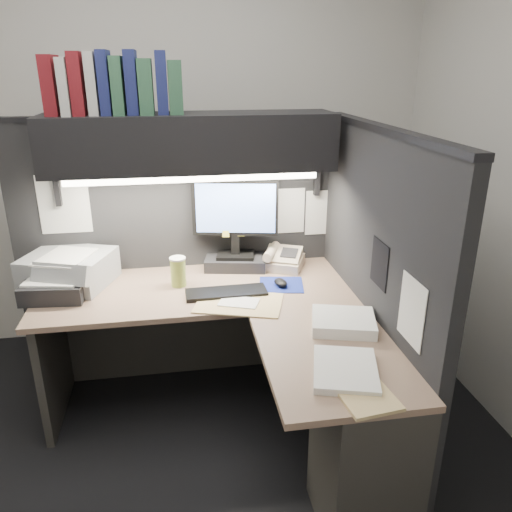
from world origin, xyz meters
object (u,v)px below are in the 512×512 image
object	(u,v)px
keyboard	(226,292)
telephone	(283,260)
coffee_cup	(178,272)
notebook_stack	(56,288)
printer	(69,269)
desk	(271,385)
monitor	(235,234)
overhead_shelf	(191,142)

from	to	relation	value
keyboard	telephone	distance (m)	0.51
coffee_cup	notebook_stack	distance (m)	0.65
coffee_cup	printer	world-z (taller)	printer
coffee_cup	telephone	bearing A→B (deg)	15.35
desk	monitor	size ratio (longest dim) A/B	3.12
desk	printer	bearing A→B (deg)	144.05
overhead_shelf	printer	size ratio (longest dim) A/B	3.52
desk	notebook_stack	bearing A→B (deg)	151.63
desk	notebook_stack	xyz separation A→B (m)	(-1.06, 0.57, 0.33)
overhead_shelf	printer	distance (m)	0.99
printer	notebook_stack	world-z (taller)	printer
overhead_shelf	coffee_cup	world-z (taller)	overhead_shelf
overhead_shelf	notebook_stack	bearing A→B (deg)	-166.44
keyboard	telephone	world-z (taller)	telephone
telephone	printer	xyz separation A→B (m)	(-1.24, -0.05, 0.04)
coffee_cup	printer	size ratio (longest dim) A/B	0.36
overhead_shelf	telephone	world-z (taller)	overhead_shelf
monitor	telephone	world-z (taller)	monitor
monitor	keyboard	distance (m)	0.44
monitor	overhead_shelf	bearing A→B (deg)	-153.31
monitor	desk	bearing A→B (deg)	-74.58
monitor	keyboard	bearing A→B (deg)	-93.80
desk	coffee_cup	distance (m)	0.82
keyboard	printer	distance (m)	0.90
printer	overhead_shelf	bearing A→B (deg)	21.27
desk	telephone	xyz separation A→B (m)	(0.22, 0.78, 0.33)
telephone	coffee_cup	xyz separation A→B (m)	(-0.63, -0.17, 0.03)
desk	monitor	distance (m)	0.96
desk	printer	xyz separation A→B (m)	(-1.01, 0.73, 0.37)
desk	printer	size ratio (longest dim) A/B	3.87
desk	keyboard	xyz separation A→B (m)	(-0.16, 0.45, 0.30)
coffee_cup	printer	bearing A→B (deg)	168.07
desk	telephone	world-z (taller)	telephone
overhead_shelf	keyboard	size ratio (longest dim) A/B	3.56
monitor	telephone	distance (m)	0.33
desk	keyboard	world-z (taller)	keyboard
overhead_shelf	telephone	distance (m)	0.89
keyboard	notebook_stack	xyz separation A→B (m)	(-0.90, 0.12, 0.04)
keyboard	coffee_cup	distance (m)	0.30
monitor	keyboard	size ratio (longest dim) A/B	1.25
desk	overhead_shelf	xyz separation A→B (m)	(-0.30, 0.75, 1.06)
desk	monitor	xyz separation A→B (m)	(-0.06, 0.82, 0.50)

